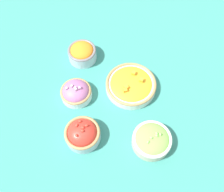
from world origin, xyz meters
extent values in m
plane|color=#337F75|center=(0.00, 0.00, 0.00)|extent=(3.00, 3.00, 0.00)
cylinder|color=white|center=(0.01, 0.14, 0.02)|extent=(0.12, 0.12, 0.04)
torus|color=#997A4C|center=(0.01, 0.14, 0.04)|extent=(0.12, 0.12, 0.01)
ellipsoid|color=#9E5B8E|center=(0.01, 0.14, 0.04)|extent=(0.11, 0.11, 0.06)
cube|color=#C699C1|center=(0.01, 0.12, 0.07)|extent=(0.01, 0.01, 0.01)
cube|color=#C699C1|center=(0.01, 0.17, 0.06)|extent=(0.01, 0.01, 0.01)
cube|color=#C699C1|center=(0.01, 0.15, 0.07)|extent=(0.01, 0.01, 0.01)
cube|color=#C699C1|center=(0.01, 0.14, 0.07)|extent=(0.01, 0.01, 0.01)
cube|color=#C699C1|center=(0.00, 0.14, 0.07)|extent=(0.01, 0.01, 0.01)
cylinder|color=silver|center=(0.06, -0.07, 0.02)|extent=(0.20, 0.20, 0.03)
torus|color=#997A4C|center=(0.06, -0.07, 0.03)|extent=(0.20, 0.20, 0.01)
ellipsoid|color=orange|center=(0.06, -0.07, 0.03)|extent=(0.17, 0.17, 0.03)
cube|color=#F4A828|center=(0.06, -0.11, 0.05)|extent=(0.02, 0.02, 0.01)
cube|color=#F4A828|center=(0.03, -0.05, 0.05)|extent=(0.02, 0.02, 0.01)
cube|color=#F4A828|center=(0.02, -0.05, 0.05)|extent=(0.02, 0.02, 0.01)
cube|color=#F4A828|center=(0.10, -0.08, 0.05)|extent=(0.02, 0.02, 0.01)
cylinder|color=#B2C1CC|center=(-0.16, 0.10, 0.02)|extent=(0.13, 0.13, 0.05)
torus|color=#997A4C|center=(-0.16, 0.10, 0.05)|extent=(0.13, 0.13, 0.01)
ellipsoid|color=red|center=(-0.16, 0.10, 0.05)|extent=(0.10, 0.10, 0.06)
ellipsoid|color=red|center=(-0.15, 0.12, 0.08)|extent=(0.01, 0.01, 0.01)
ellipsoid|color=red|center=(-0.15, 0.08, 0.08)|extent=(0.01, 0.01, 0.01)
ellipsoid|color=red|center=(-0.13, 0.11, 0.08)|extent=(0.01, 0.01, 0.01)
ellipsoid|color=red|center=(-0.16, 0.09, 0.08)|extent=(0.01, 0.01, 0.01)
ellipsoid|color=red|center=(-0.18, 0.11, 0.08)|extent=(0.01, 0.01, 0.01)
ellipsoid|color=red|center=(-0.17, 0.09, 0.08)|extent=(0.01, 0.01, 0.01)
cylinder|color=beige|center=(-0.17, -0.15, 0.02)|extent=(0.14, 0.14, 0.05)
torus|color=silver|center=(-0.17, -0.15, 0.05)|extent=(0.14, 0.14, 0.01)
ellipsoid|color=#7ABC4C|center=(-0.17, -0.15, 0.05)|extent=(0.12, 0.12, 0.04)
ellipsoid|color=#99D166|center=(-0.17, -0.16, 0.07)|extent=(0.01, 0.01, 0.01)
ellipsoid|color=#99D166|center=(-0.18, -0.14, 0.07)|extent=(0.01, 0.01, 0.01)
ellipsoid|color=#99D166|center=(-0.19, -0.13, 0.07)|extent=(0.01, 0.01, 0.01)
ellipsoid|color=#99D166|center=(-0.16, -0.16, 0.07)|extent=(0.01, 0.01, 0.01)
ellipsoid|color=#99D166|center=(-0.16, -0.17, 0.07)|extent=(0.01, 0.01, 0.01)
cylinder|color=#B2C1CC|center=(0.20, 0.14, 0.03)|extent=(0.12, 0.12, 0.05)
torus|color=slate|center=(0.20, 0.14, 0.05)|extent=(0.12, 0.12, 0.01)
ellipsoid|color=orange|center=(0.20, 0.14, 0.05)|extent=(0.10, 0.10, 0.05)
camera|label=1|loc=(-0.47, -0.02, 0.88)|focal=40.00mm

